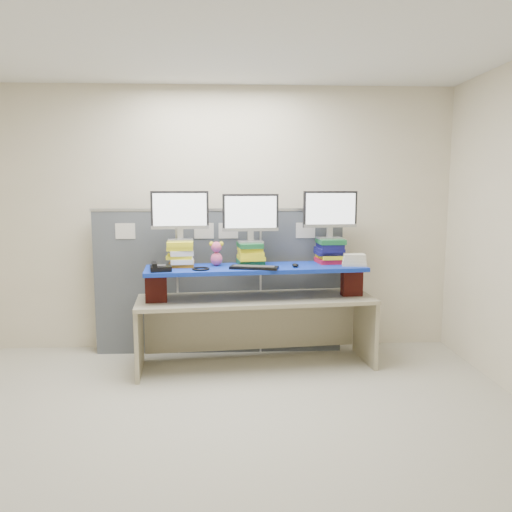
{
  "coord_description": "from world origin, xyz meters",
  "views": [
    {
      "loc": [
        0.15,
        -3.37,
        1.74
      ],
      "look_at": [
        0.37,
        1.33,
        1.09
      ],
      "focal_mm": 35.0,
      "sensor_mm": 36.0,
      "label": 1
    }
  ],
  "objects_px": {
    "desk": "(256,311)",
    "monitor_left": "(180,213)",
    "keyboard": "(254,267)",
    "blue_board": "(256,268)",
    "monitor_center": "(251,215)",
    "desk_phone": "(160,268)",
    "monitor_right": "(330,212)"
  },
  "relations": [
    {
      "from": "monitor_left",
      "to": "keyboard",
      "type": "relative_size",
      "value": 1.16
    },
    {
      "from": "desk",
      "to": "desk_phone",
      "type": "xyz_separation_m",
      "value": [
        -0.88,
        -0.23,
        0.47
      ]
    },
    {
      "from": "desk",
      "to": "keyboard",
      "type": "height_order",
      "value": "keyboard"
    },
    {
      "from": "blue_board",
      "to": "monitor_center",
      "type": "relative_size",
      "value": 3.85
    },
    {
      "from": "blue_board",
      "to": "desk",
      "type": "bearing_deg",
      "value": 174.12
    },
    {
      "from": "blue_board",
      "to": "monitor_right",
      "type": "distance_m",
      "value": 0.93
    },
    {
      "from": "desk",
      "to": "monitor_center",
      "type": "relative_size",
      "value": 4.28
    },
    {
      "from": "desk_phone",
      "to": "monitor_center",
      "type": "bearing_deg",
      "value": 10.45
    },
    {
      "from": "blue_board",
      "to": "monitor_left",
      "type": "distance_m",
      "value": 0.89
    },
    {
      "from": "monitor_left",
      "to": "keyboard",
      "type": "xyz_separation_m",
      "value": [
        0.69,
        -0.19,
        -0.5
      ]
    },
    {
      "from": "monitor_center",
      "to": "keyboard",
      "type": "relative_size",
      "value": 1.16
    },
    {
      "from": "blue_board",
      "to": "monitor_center",
      "type": "height_order",
      "value": "monitor_center"
    },
    {
      "from": "monitor_left",
      "to": "keyboard",
      "type": "height_order",
      "value": "monitor_left"
    },
    {
      "from": "desk",
      "to": "blue_board",
      "type": "bearing_deg",
      "value": -5.88
    },
    {
      "from": "blue_board",
      "to": "monitor_right",
      "type": "bearing_deg",
      "value": 8.89
    },
    {
      "from": "monitor_right",
      "to": "keyboard",
      "type": "height_order",
      "value": "monitor_right"
    },
    {
      "from": "desk",
      "to": "monitor_left",
      "type": "relative_size",
      "value": 4.28
    },
    {
      "from": "blue_board",
      "to": "desk_phone",
      "type": "distance_m",
      "value": 0.91
    },
    {
      "from": "blue_board",
      "to": "monitor_center",
      "type": "xyz_separation_m",
      "value": [
        -0.05,
        0.11,
        0.5
      ]
    },
    {
      "from": "blue_board",
      "to": "desk_phone",
      "type": "relative_size",
      "value": 9.65
    },
    {
      "from": "monitor_center",
      "to": "desk_phone",
      "type": "distance_m",
      "value": 1.01
    },
    {
      "from": "monitor_center",
      "to": "keyboard",
      "type": "height_order",
      "value": "monitor_center"
    },
    {
      "from": "desk",
      "to": "monitor_center",
      "type": "bearing_deg",
      "value": 106.64
    },
    {
      "from": "monitor_center",
      "to": "monitor_right",
      "type": "height_order",
      "value": "monitor_right"
    },
    {
      "from": "monitor_right",
      "to": "monitor_left",
      "type": "bearing_deg",
      "value": -180.0
    },
    {
      "from": "monitor_left",
      "to": "monitor_right",
      "type": "height_order",
      "value": "monitor_left"
    },
    {
      "from": "desk",
      "to": "desk_phone",
      "type": "distance_m",
      "value": 1.02
    },
    {
      "from": "desk",
      "to": "monitor_left",
      "type": "xyz_separation_m",
      "value": [
        -0.72,
        0.05,
        0.95
      ]
    },
    {
      "from": "monitor_left",
      "to": "monitor_right",
      "type": "xyz_separation_m",
      "value": [
        1.46,
        0.15,
        -0.0
      ]
    },
    {
      "from": "desk",
      "to": "blue_board",
      "type": "height_order",
      "value": "blue_board"
    },
    {
      "from": "monitor_left",
      "to": "desk_phone",
      "type": "xyz_separation_m",
      "value": [
        -0.16,
        -0.27,
        -0.48
      ]
    },
    {
      "from": "monitor_left",
      "to": "monitor_center",
      "type": "relative_size",
      "value": 1.0
    }
  ]
}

